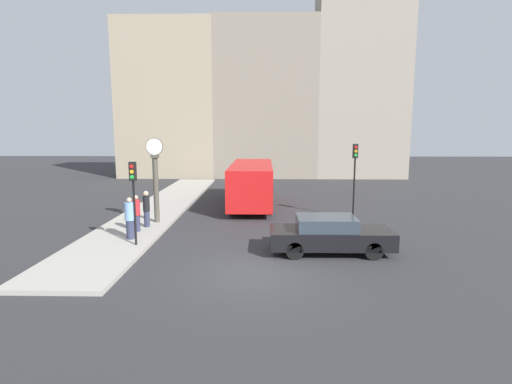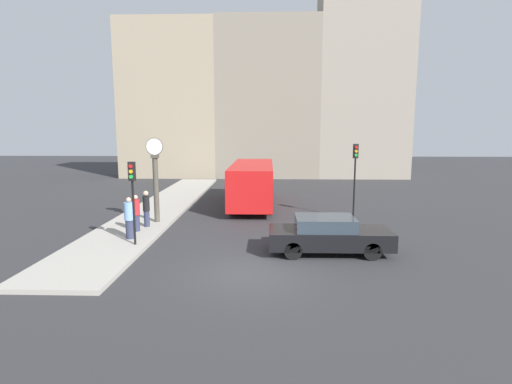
% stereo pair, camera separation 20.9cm
% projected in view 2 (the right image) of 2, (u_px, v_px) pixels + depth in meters
% --- Properties ---
extents(ground_plane, '(120.00, 120.00, 0.00)m').
position_uv_depth(ground_plane, '(252.00, 273.00, 13.52)').
color(ground_plane, '#2D2D30').
extents(sidewalk_corner, '(3.25, 26.49, 0.16)m').
position_uv_depth(sidewalk_corner, '(163.00, 207.00, 24.79)').
color(sidewalk_corner, '#A39E93').
rests_on(sidewalk_corner, ground_plane).
extents(building_row, '(28.74, 5.00, 19.73)m').
position_uv_depth(building_row, '(271.00, 93.00, 40.32)').
color(building_row, gray).
rests_on(building_row, ground_plane).
extents(sedan_car, '(4.75, 1.90, 1.45)m').
position_uv_depth(sedan_car, '(328.00, 235.00, 15.64)').
color(sedan_car, black).
rests_on(sedan_car, ground_plane).
extents(bus_distant, '(2.56, 8.95, 2.67)m').
position_uv_depth(bus_distant, '(252.00, 182.00, 25.42)').
color(bus_distant, red).
rests_on(bus_distant, ground_plane).
extents(traffic_light_near, '(0.26, 0.24, 3.39)m').
position_uv_depth(traffic_light_near, '(132.00, 185.00, 15.98)').
color(traffic_light_near, black).
rests_on(traffic_light_near, sidewalk_corner).
extents(traffic_light_far, '(0.26, 0.24, 4.07)m').
position_uv_depth(traffic_light_far, '(355.00, 166.00, 21.35)').
color(traffic_light_far, black).
rests_on(traffic_light_far, ground_plane).
extents(street_clock, '(0.87, 0.35, 4.26)m').
position_uv_depth(street_clock, '(156.00, 179.00, 20.06)').
color(street_clock, '#4C473D').
rests_on(street_clock, sidewalk_corner).
extents(pedestrian_red_top, '(0.35, 0.35, 1.69)m').
position_uv_depth(pedestrian_red_top, '(136.00, 213.00, 18.40)').
color(pedestrian_red_top, '#2D334C').
rests_on(pedestrian_red_top, sidewalk_corner).
extents(pedestrian_blue_stripe, '(0.42, 0.42, 1.81)m').
position_uv_depth(pedestrian_blue_stripe, '(129.00, 218.00, 17.13)').
color(pedestrian_blue_stripe, '#2D334C').
rests_on(pedestrian_blue_stripe, sidewalk_corner).
extents(pedestrian_black_jacket, '(0.32, 0.32, 1.75)m').
position_uv_depth(pedestrian_black_jacket, '(146.00, 208.00, 19.26)').
color(pedestrian_black_jacket, '#2D334C').
rests_on(pedestrian_black_jacket, sidewalk_corner).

